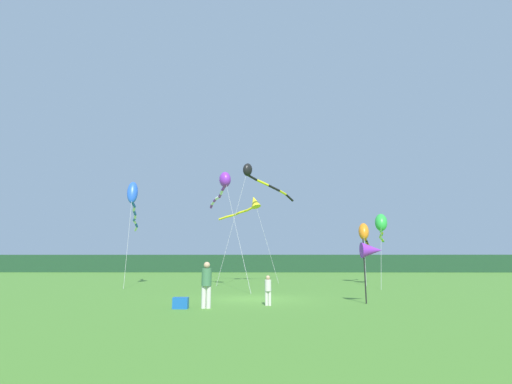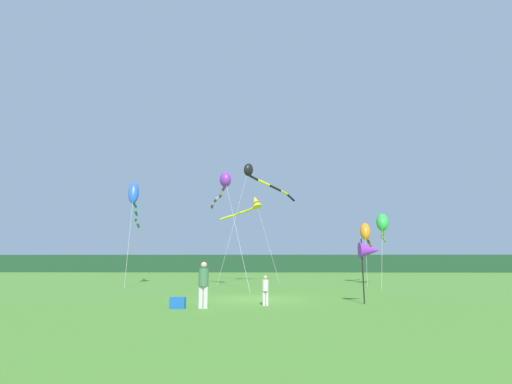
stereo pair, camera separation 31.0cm
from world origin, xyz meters
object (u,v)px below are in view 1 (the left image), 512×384
kite_yellow (251,204)px  person_child (268,289)px  banner_flag_pole (371,251)px  kite_purple (224,183)px  person_adult (206,282)px  kite_green (381,224)px  kite_blue (133,199)px  kite_orange (364,233)px  kite_black (255,175)px  cooler_box (181,303)px

kite_yellow → person_child: bearing=-86.3°
banner_flag_pole → kite_purple: (-7.58, 9.77, 5.16)m
person_adult → kite_yellow: bearing=86.1°
person_child → banner_flag_pole: 4.94m
person_adult → kite_green: (11.61, 14.49, 3.72)m
person_child → kite_blue: bearing=128.3°
person_child → kite_purple: size_ratio=0.14×
banner_flag_pole → kite_green: (4.57, 12.73, 2.45)m
banner_flag_pole → kite_yellow: bearing=108.8°
kite_orange → kite_yellow: 10.27m
person_adult → kite_blue: bearing=119.5°
kite_black → kite_blue: bearing=-168.8°
person_adult → kite_green: 18.94m
person_child → kite_orange: (8.70, 16.84, 3.55)m
banner_flag_pole → kite_yellow: 18.53m
person_adult → kite_black: bearing=84.2°
kite_purple → kite_blue: kite_purple is taller
cooler_box → kite_purple: size_ratio=0.07×
person_child → cooler_box: bearing=-162.3°
cooler_box → banner_flag_pole: bearing=13.3°
kite_purple → cooler_box: bearing=-92.1°
kite_purple → kite_blue: 7.99m
kite_orange → kite_green: 3.37m
kite_purple → banner_flag_pole: bearing=-52.2°
person_child → kite_orange: bearing=62.7°
kite_green → banner_flag_pole: bearing=-109.7°
person_adult → cooler_box: (-0.96, -0.14, -0.78)m
kite_purple → kite_black: kite_black is taller
kite_yellow → person_adult: bearing=-93.9°
cooler_box → kite_blue: (-7.07, 14.34, 6.46)m
person_adult → banner_flag_pole: (7.04, 1.76, 1.27)m
kite_orange → person_adult: bearing=-122.1°
cooler_box → kite_purple: kite_purple is taller
kite_yellow → kite_black: 3.37m
kite_orange → kite_green: size_ratio=1.03×
cooler_box → person_child: bearing=17.7°
kite_purple → person_adult: bearing=-87.3°
kite_black → kite_green: bearing=-9.2°
kite_yellow → kite_orange: bearing=-5.5°
kite_purple → kite_yellow: bearing=75.9°
banner_flag_pole → kite_yellow: size_ratio=0.36×
person_child → kite_blue: kite_blue is taller
person_adult → cooler_box: size_ratio=3.03×
banner_flag_pole → kite_green: size_ratio=0.36×
person_adult → kite_blue: size_ratio=0.19×
kite_blue → kite_black: kite_black is taller
kite_purple → kite_green: (12.15, 2.97, -2.72)m
person_adult → cooler_box: bearing=-171.9°
person_adult → kite_yellow: kite_yellow is taller
person_child → kite_green: size_ratio=0.16×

